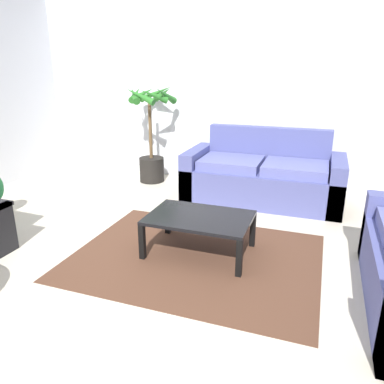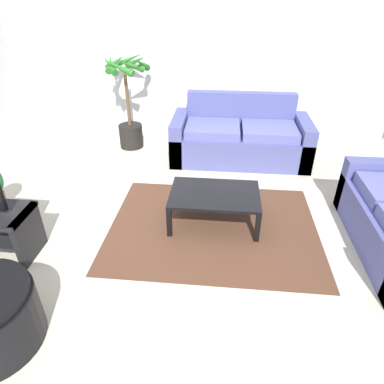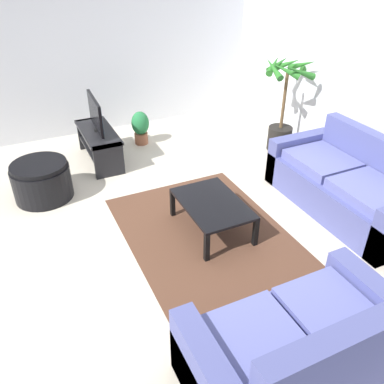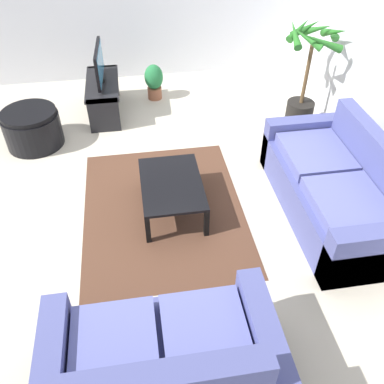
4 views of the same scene
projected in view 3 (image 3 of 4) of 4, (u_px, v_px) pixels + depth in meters
ground_plane at (149, 224)px, 4.66m from camera, size 6.60×6.60×0.00m
wall_back at (368, 77)px, 5.03m from camera, size 6.00×0.06×2.70m
wall_left at (78, 51)px, 6.25m from camera, size 0.06×6.00×2.70m
couch_main at (347, 187)px, 4.80m from camera, size 1.96×0.90×0.90m
couch_loveseat at (299, 351)px, 2.87m from camera, size 0.90×1.60×0.90m
tv_stand at (99, 141)px, 5.86m from camera, size 1.10×0.45×0.48m
tv at (95, 114)px, 5.64m from camera, size 0.81×0.10×0.49m
coffee_table at (212, 206)px, 4.42m from camera, size 0.94×0.63×0.37m
area_rug at (204, 231)px, 4.55m from camera, size 2.20×1.70×0.01m
potted_palm at (283, 110)px, 6.02m from camera, size 0.68×0.68×1.43m
potted_plant_small at (140, 126)px, 6.39m from camera, size 0.28×0.28×0.53m
ottoman at (42, 181)px, 5.04m from camera, size 0.72×0.72×0.48m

